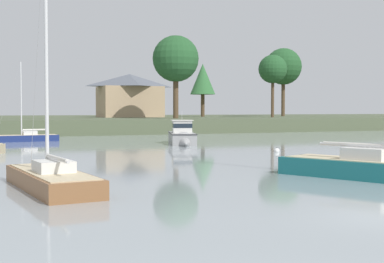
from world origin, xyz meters
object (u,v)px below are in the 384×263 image
sailboat_wood (51,184)px  mooring_buoy_white (277,151)px  sailboat_teal (377,174)px  cruiser_grey (182,139)px  sailboat_navy (27,140)px

sailboat_wood → mooring_buoy_white: sailboat_wood is taller
sailboat_teal → cruiser_grey: bearing=88.0°
cruiser_grey → sailboat_teal: (-1.01, -28.94, -0.22)m
mooring_buoy_white → sailboat_navy: bearing=127.3°
sailboat_wood → sailboat_teal: bearing=-9.3°
sailboat_wood → mooring_buoy_white: bearing=36.1°
sailboat_wood → cruiser_grey: bearing=58.6°
cruiser_grey → mooring_buoy_white: size_ratio=17.21×
sailboat_wood → mooring_buoy_white: 24.14m
cruiser_grey → sailboat_teal: bearing=-92.0°
cruiser_grey → sailboat_teal: size_ratio=0.67×
cruiser_grey → sailboat_navy: size_ratio=0.99×
sailboat_teal → sailboat_wood: bearing=170.7°
sailboat_wood → sailboat_teal: sailboat_teal is taller
sailboat_teal → mooring_buoy_white: bearing=75.3°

